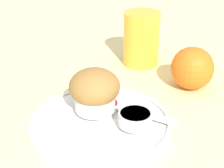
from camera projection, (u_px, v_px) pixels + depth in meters
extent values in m
plane|color=beige|center=(92.00, 128.00, 0.62)|extent=(3.00, 3.00, 0.00)
cylinder|color=white|center=(100.00, 125.00, 0.61)|extent=(0.23, 0.23, 0.01)
torus|color=white|center=(100.00, 120.00, 0.61)|extent=(0.23, 0.23, 0.01)
cylinder|color=silver|center=(95.00, 100.00, 0.63)|extent=(0.07, 0.07, 0.04)
ellipsoid|color=olive|center=(94.00, 87.00, 0.61)|extent=(0.08, 0.08, 0.06)
cylinder|color=silver|center=(135.00, 118.00, 0.59)|extent=(0.05, 0.05, 0.02)
cylinder|color=white|center=(135.00, 114.00, 0.59)|extent=(0.05, 0.05, 0.00)
sphere|color=maroon|center=(108.00, 100.00, 0.65)|extent=(0.01, 0.01, 0.01)
sphere|color=maroon|center=(113.00, 103.00, 0.64)|extent=(0.01, 0.01, 0.01)
cube|color=silver|center=(126.00, 108.00, 0.63)|extent=(0.18, 0.06, 0.00)
sphere|color=orange|center=(192.00, 68.00, 0.73)|extent=(0.08, 0.08, 0.08)
cylinder|color=gold|center=(141.00, 39.00, 0.82)|extent=(0.08, 0.08, 0.12)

